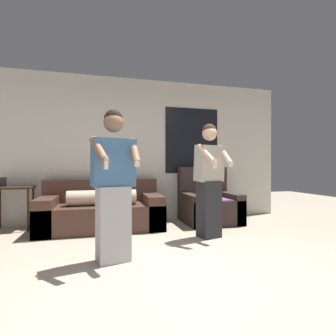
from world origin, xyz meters
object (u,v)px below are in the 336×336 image
object	(u,v)px
couch	(102,211)
person_right	(209,179)
armchair	(208,205)
side_table	(13,194)
person_left	(114,185)

from	to	relation	value
couch	person_right	xyz separation A→B (m)	(1.50, -0.96, 0.55)
armchair	side_table	size ratio (longest dim) A/B	1.19
side_table	person_right	world-z (taller)	person_right
person_right	armchair	bearing A→B (deg)	67.20
person_left	person_right	distance (m)	1.54
armchair	person_right	distance (m)	1.20
couch	armchair	size ratio (longest dim) A/B	1.91
armchair	person_left	world-z (taller)	person_left
couch	person_right	distance (m)	1.87
side_table	person_left	distance (m)	2.40
armchair	side_table	world-z (taller)	armchair
armchair	person_left	distance (m)	2.49
side_table	couch	bearing A→B (deg)	-10.35
couch	side_table	size ratio (longest dim) A/B	2.27
person_left	person_right	bearing A→B (deg)	24.46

